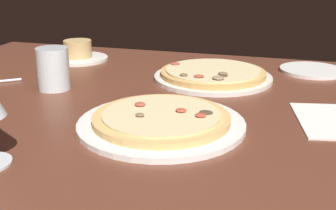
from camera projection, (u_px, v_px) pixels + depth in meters
dining_table at (172, 123)px, 85.85cm from camera, size 150.00×110.00×4.00cm
pizza_main at (164, 121)px, 78.37cm from camera, size 30.51×30.51×3.28cm
pizza_side at (213, 75)px, 108.15cm from camera, size 29.38×29.38×3.34cm
ramekin_on_saucer at (78, 53)px, 127.72cm from camera, size 17.25×17.25×5.85cm
water_glass at (54, 72)px, 99.51cm from camera, size 7.31×7.31×9.69cm
side_plate at (312, 70)px, 115.27cm from camera, size 16.66×16.66×0.90cm
paper_menu at (332, 121)px, 81.26cm from camera, size 15.74×20.66×0.30cm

